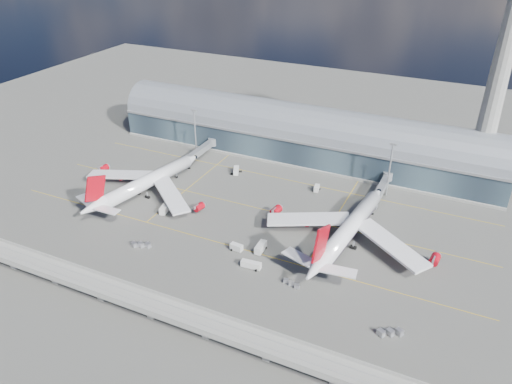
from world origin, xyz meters
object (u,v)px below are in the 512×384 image
at_px(service_truck_0, 165,208).
at_px(floodlight_mast_left, 195,132).
at_px(floodlight_mast_right, 390,168).
at_px(service_truck_4, 317,188).
at_px(service_truck_2, 251,265).
at_px(airliner_right, 348,230).
at_px(service_truck_3, 261,248).
at_px(service_truck_5, 236,171).
at_px(cargo_train_0, 141,245).
at_px(control_tower, 499,77).
at_px(cargo_train_1, 291,284).
at_px(service_truck_1, 236,247).
at_px(airliner_left, 144,183).
at_px(cargo_train_2, 390,332).

bearing_deg(service_truck_0, floodlight_mast_left, 94.61).
xyz_separation_m(floodlight_mast_right, service_truck_4, (-29.90, -9.47, -12.31)).
relative_size(floodlight_mast_left, service_truck_2, 3.38).
bearing_deg(floodlight_mast_right, airliner_right, -97.08).
bearing_deg(service_truck_3, floodlight_mast_right, 60.37).
bearing_deg(service_truck_3, floodlight_mast_left, 134.74).
bearing_deg(service_truck_5, cargo_train_0, -117.32).
bearing_deg(control_tower, service_truck_2, -123.47).
xyz_separation_m(floodlight_mast_left, cargo_train_1, (84.34, -76.85, -12.85)).
relative_size(service_truck_0, service_truck_4, 1.71).
xyz_separation_m(service_truck_1, cargo_train_0, (-34.26, -13.47, -0.47)).
xyz_separation_m(floodlight_mast_right, service_truck_0, (-82.62, -54.60, -11.96)).
bearing_deg(service_truck_3, service_truck_1, -159.36).
bearing_deg(service_truck_2, service_truck_5, 26.63).
distance_m(service_truck_0, service_truck_4, 69.40).
bearing_deg(service_truck_1, cargo_train_1, -105.88).
relative_size(airliner_left, service_truck_3, 10.12).
relative_size(floodlight_mast_left, floodlight_mast_right, 1.00).
distance_m(airliner_right, service_truck_2, 40.64).
bearing_deg(floodlight_mast_left, service_truck_0, -72.34).
bearing_deg(service_truck_4, airliner_right, -64.18).
height_order(service_truck_0, cargo_train_1, service_truck_0).
bearing_deg(service_truck_1, service_truck_3, -62.60).
distance_m(service_truck_1, service_truck_3, 9.17).
bearing_deg(service_truck_5, airliner_right, -50.93).
xyz_separation_m(service_truck_2, service_truck_3, (-1.16, 10.73, 0.25)).
bearing_deg(airliner_left, airliner_right, 12.37).
height_order(service_truck_2, cargo_train_0, service_truck_2).
bearing_deg(service_truck_0, service_truck_2, -34.15).
height_order(service_truck_0, cargo_train_0, service_truck_0).
distance_m(service_truck_1, service_truck_4, 58.53).
bearing_deg(control_tower, floodlight_mast_left, -168.28).
bearing_deg(service_truck_3, service_truck_5, 123.62).
bearing_deg(airliner_right, cargo_train_0, -146.87).
distance_m(floodlight_mast_right, service_truck_3, 72.61).
bearing_deg(service_truck_3, service_truck_0, 168.34).
bearing_deg(control_tower, service_truck_4, -150.00).
bearing_deg(service_truck_4, cargo_train_0, -132.84).
distance_m(floodlight_mast_right, airliner_left, 109.70).
height_order(service_truck_1, service_truck_2, service_truck_1).
bearing_deg(cargo_train_1, control_tower, -39.95).
bearing_deg(cargo_train_2, cargo_train_1, 105.31).
bearing_deg(cargo_train_0, service_truck_1, -48.26).
bearing_deg(control_tower, service_truck_5, -160.59).
distance_m(service_truck_4, cargo_train_2, 90.94).
distance_m(airliner_right, service_truck_4, 42.48).
xyz_separation_m(airliner_left, service_truck_0, (16.68, -8.62, -4.32)).
height_order(control_tower, service_truck_5, control_tower).
bearing_deg(cargo_train_0, floodlight_mast_right, -23.30).
bearing_deg(floodlight_mast_left, service_truck_1, -49.03).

